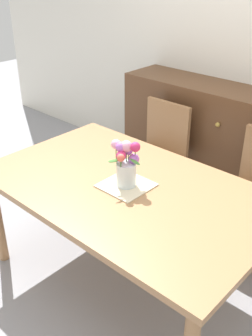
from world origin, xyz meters
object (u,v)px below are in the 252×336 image
object	(u,v)px
dresser	(199,138)
flower_vase	(126,163)
dining_table	(127,196)
chair_left	(159,149)

from	to	relation	value
dresser	flower_vase	distance (m)	1.43
dining_table	dresser	size ratio (longest dim) A/B	1.25
dining_table	flower_vase	distance (m)	0.22
chair_left	dresser	xyz separation A→B (m)	(0.10, 0.45, -0.02)
chair_left	flower_vase	bearing A→B (deg)	116.55
dining_table	flower_vase	xyz separation A→B (m)	(-0.01, -0.00, 0.22)
chair_left	flower_vase	world-z (taller)	flower_vase
dining_table	chair_left	xyz separation A→B (m)	(-0.45, 0.88, -0.14)
chair_left	dresser	size ratio (longest dim) A/B	0.64
dining_table	flower_vase	size ratio (longest dim) A/B	6.40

